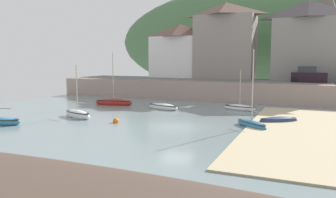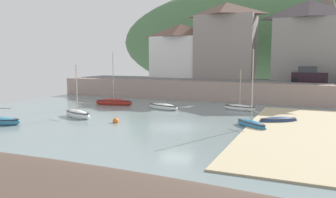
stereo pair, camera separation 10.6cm
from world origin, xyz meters
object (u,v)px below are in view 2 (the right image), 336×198
rowboat_small_beached (251,124)px  waterfront_building_left (180,50)px  sailboat_white_hull (240,108)px  waterfront_building_centre (226,40)px  dinghy_open_wooden (278,120)px  sailboat_nearest_shore (114,102)px  sailboat_blue_trim (163,107)px  parked_car_near_slipway (309,76)px  mooring_buoy (116,121)px  waterfront_building_right (308,40)px  church_with_spire (326,30)px  motorboat_with_cabin (78,114)px

rowboat_small_beached → waterfront_building_left: bearing=166.1°
sailboat_white_hull → waterfront_building_left: bearing=143.1°
waterfront_building_left → waterfront_building_centre: waterfront_building_centre is taller
dinghy_open_wooden → sailboat_nearest_shore: bearing=134.7°
dinghy_open_wooden → rowboat_small_beached: size_ratio=0.55×
sailboat_blue_trim → parked_car_near_slipway: parked_car_near_slipway is taller
sailboat_white_hull → mooring_buoy: size_ratio=8.67×
sailboat_blue_trim → waterfront_building_left: bearing=121.2°
waterfront_building_left → rowboat_small_beached: 28.09m
sailboat_nearest_shore → parked_car_near_slipway: bearing=19.8°
waterfront_building_right → church_with_spire: 4.83m
waterfront_building_left → waterfront_building_right: waterfront_building_right is taller
dinghy_open_wooden → motorboat_with_cabin: 17.48m
waterfront_building_left → waterfront_building_right: bearing=0.0°
waterfront_building_right → sailboat_white_hull: 17.52m
waterfront_building_right → motorboat_with_cabin: 31.88m
church_with_spire → dinghy_open_wooden: church_with_spire is taller
sailboat_nearest_shore → waterfront_building_left: bearing=73.3°
waterfront_building_left → rowboat_small_beached: waterfront_building_left is taller
dinghy_open_wooden → mooring_buoy: bearing=169.8°
dinghy_open_wooden → mooring_buoy: (-12.35, -5.49, -0.04)m
sailboat_white_hull → rowboat_small_beached: bearing=-60.1°
church_with_spire → motorboat_with_cabin: church_with_spire is taller
motorboat_with_cabin → sailboat_white_hull: size_ratio=1.14×
waterfront_building_right → parked_car_near_slipway: 6.46m
mooring_buoy → church_with_spire: bearing=61.2°
sailboat_nearest_shore → motorboat_with_cabin: bearing=-90.4°
sailboat_nearest_shore → dinghy_open_wooden: bearing=-21.8°
waterfront_building_left → motorboat_with_cabin: size_ratio=1.82×
rowboat_small_beached → waterfront_building_centre: bearing=151.7°
motorboat_with_cabin → rowboat_small_beached: (15.08, 1.84, -0.02)m
waterfront_building_left → motorboat_with_cabin: waterfront_building_left is taller
motorboat_with_cabin → rowboat_small_beached: 15.19m
sailboat_white_hull → rowboat_small_beached: rowboat_small_beached is taller
dinghy_open_wooden → waterfront_building_left: bearing=95.3°
sailboat_nearest_shore → parked_car_near_slipway: 23.90m
motorboat_with_cabin → sailboat_blue_trim: bearing=77.3°
motorboat_with_cabin → sailboat_white_hull: (12.54, 10.22, -0.05)m
waterfront_building_left → waterfront_building_centre: size_ratio=0.81×
dinghy_open_wooden → parked_car_near_slipway: size_ratio=0.81×
waterfront_building_right → rowboat_small_beached: 24.45m
waterfront_building_left → sailboat_nearest_shore: waterfront_building_left is taller
sailboat_white_hull → mooring_buoy: bearing=-113.3°
dinghy_open_wooden → waterfront_building_right: bearing=51.0°
waterfront_building_left → mooring_buoy: bearing=-80.6°
sailboat_nearest_shore → rowboat_small_beached: 17.81m
dinghy_open_wooden → waterfront_building_centre: bearing=80.9°
waterfront_building_right → sailboat_blue_trim: waterfront_building_right is taller
waterfront_building_left → church_with_spire: size_ratio=0.67×
parked_car_near_slipway → church_with_spire: bearing=80.1°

